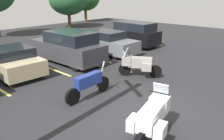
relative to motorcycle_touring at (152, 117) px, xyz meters
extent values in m
cube|color=#262628|center=(0.79, 0.85, -0.73)|extent=(44.00, 44.00, 0.10)
cylinder|color=black|center=(0.65, 0.15, -0.36)|extent=(0.65, 0.26, 0.64)
cube|color=white|center=(-0.10, -0.02, 0.08)|extent=(1.22, 0.69, 0.52)
cylinder|color=#B2B2B7|center=(0.54, 0.12, 0.05)|extent=(0.51, 0.18, 1.11)
cylinder|color=black|center=(0.46, 0.10, 0.52)|extent=(0.17, 0.61, 0.04)
cube|color=white|center=(0.56, 0.13, 0.13)|extent=(0.55, 0.61, 0.47)
cube|color=#B2C1CC|center=(0.61, 0.14, 0.56)|extent=(0.26, 0.46, 0.39)
cube|color=white|center=(-0.51, 0.25, -0.06)|extent=(0.48, 0.33, 0.36)
cube|color=white|center=(-0.35, -0.45, -0.06)|extent=(0.48, 0.33, 0.36)
cylinder|color=black|center=(1.39, 3.23, -0.37)|extent=(0.63, 0.14, 0.62)
cylinder|color=black|center=(-0.20, 3.19, -0.37)|extent=(0.63, 0.14, 0.62)
cube|color=navy|center=(0.60, 3.21, 0.04)|extent=(1.20, 0.33, 0.45)
cylinder|color=#B2B2B7|center=(1.27, 3.22, 0.04)|extent=(0.50, 0.08, 1.10)
cylinder|color=black|center=(1.19, 3.22, 0.45)|extent=(0.05, 0.62, 0.04)
cylinder|color=black|center=(3.45, 3.73, -0.38)|extent=(0.41, 0.58, 0.60)
cylinder|color=black|center=(4.18, 2.46, -0.38)|extent=(0.41, 0.58, 0.60)
cube|color=gray|center=(3.81, 3.10, 0.04)|extent=(0.92, 1.17, 0.47)
cylinder|color=#B2B2B7|center=(3.51, 3.63, 0.02)|extent=(0.31, 0.46, 1.08)
cylinder|color=black|center=(3.55, 3.56, 0.45)|extent=(0.55, 0.34, 0.04)
cube|color=gray|center=(3.50, 3.65, 0.08)|extent=(0.66, 0.64, 0.42)
cube|color=#B2C1CC|center=(3.47, 3.69, 0.49)|extent=(0.46, 0.36, 0.39)
cube|color=gray|center=(3.67, 2.63, -0.08)|extent=(0.43, 0.50, 0.36)
cube|color=gray|center=(4.29, 2.99, -0.08)|extent=(0.43, 0.50, 0.36)
cube|color=#EAE066|center=(1.58, 7.89, -0.68)|extent=(0.12, 4.61, 0.01)
cube|color=#EAE066|center=(4.57, 7.89, -0.68)|extent=(0.12, 4.61, 0.01)
cube|color=#EAE066|center=(7.56, 7.89, -0.68)|extent=(0.12, 4.61, 0.01)
cube|color=#EAE066|center=(10.55, 7.89, -0.68)|extent=(0.12, 4.61, 0.01)
cube|color=#C1B289|center=(-0.11, 8.21, -0.11)|extent=(2.09, 4.31, 0.72)
cube|color=black|center=(-0.13, 7.91, 0.47)|extent=(1.81, 1.96, 0.44)
cylinder|color=black|center=(0.76, 9.60, -0.36)|extent=(0.26, 0.64, 0.63)
cylinder|color=black|center=(-0.99, 6.83, -0.36)|extent=(0.26, 0.64, 0.63)
cylinder|color=black|center=(0.60, 6.74, -0.36)|extent=(0.26, 0.64, 0.63)
cube|color=#38383D|center=(3.02, 7.67, 0.02)|extent=(1.96, 4.74, 0.97)
cube|color=black|center=(3.02, 7.34, 0.81)|extent=(1.78, 2.88, 0.62)
cylinder|color=black|center=(2.18, 9.26, -0.35)|extent=(0.23, 0.66, 0.66)
cylinder|color=black|center=(3.81, 9.29, -0.35)|extent=(0.23, 0.66, 0.66)
cylinder|color=black|center=(2.23, 6.06, -0.35)|extent=(0.23, 0.66, 0.66)
cylinder|color=black|center=(3.86, 6.08, -0.35)|extent=(0.23, 0.66, 0.66)
cube|color=slate|center=(6.02, 7.57, -0.07)|extent=(1.87, 4.83, 0.79)
cube|color=black|center=(6.02, 7.41, 0.57)|extent=(1.68, 2.26, 0.49)
cylinder|color=black|center=(5.30, 9.22, -0.36)|extent=(0.23, 0.65, 0.64)
cylinder|color=black|center=(6.81, 9.18, -0.36)|extent=(0.23, 0.65, 0.64)
cylinder|color=black|center=(5.23, 5.96, -0.36)|extent=(0.23, 0.65, 0.64)
cylinder|color=black|center=(6.74, 5.92, -0.36)|extent=(0.23, 0.65, 0.64)
cube|color=black|center=(9.06, 7.62, 0.05)|extent=(1.98, 4.35, 0.99)
cube|color=black|center=(9.04, 7.31, 0.83)|extent=(1.78, 2.94, 0.57)
cylinder|color=black|center=(8.33, 9.11, -0.32)|extent=(0.25, 0.72, 0.71)
cylinder|color=black|center=(9.89, 9.05, -0.32)|extent=(0.25, 0.72, 0.71)
cylinder|color=black|center=(8.22, 6.19, -0.32)|extent=(0.25, 0.72, 0.71)
cylinder|color=black|center=(9.78, 6.14, -0.32)|extent=(0.25, 0.72, 0.71)
cylinder|color=#4C3823|center=(16.95, 21.78, 0.06)|extent=(0.36, 0.36, 1.48)
cylinder|color=#4C3823|center=(11.65, 18.63, 0.04)|extent=(0.36, 0.36, 1.43)
ellipsoid|color=#23512D|center=(11.65, 18.63, 2.46)|extent=(4.28, 4.28, 3.40)
camera|label=1|loc=(-4.66, -2.73, 3.15)|focal=35.92mm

